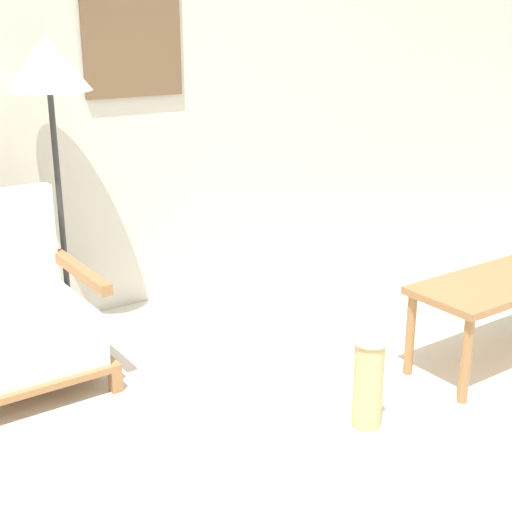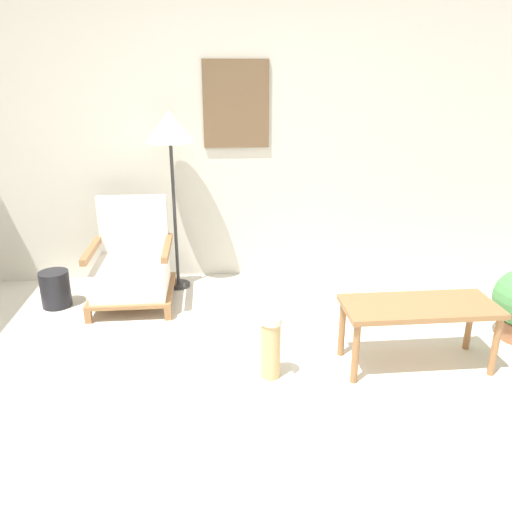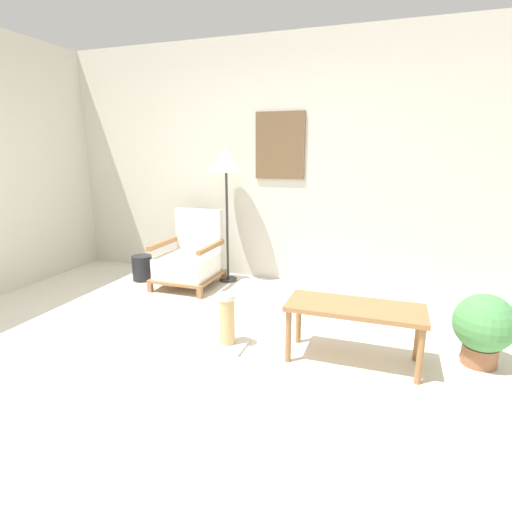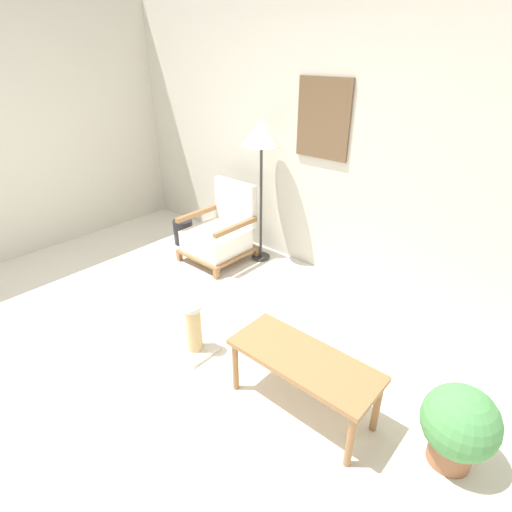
{
  "view_description": "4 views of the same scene",
  "coord_description": "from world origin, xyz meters",
  "px_view_note": "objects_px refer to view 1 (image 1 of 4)",
  "views": [
    {
      "loc": [
        -1.81,
        -1.26,
        1.59
      ],
      "look_at": [
        -0.03,
        1.3,
        0.55
      ],
      "focal_mm": 50.0,
      "sensor_mm": 36.0,
      "label": 1
    },
    {
      "loc": [
        -0.34,
        -2.08,
        1.78
      ],
      "look_at": [
        -0.03,
        1.3,
        0.55
      ],
      "focal_mm": 35.0,
      "sensor_mm": 36.0,
      "label": 2
    },
    {
      "loc": [
        1.14,
        -2.08,
        1.49
      ],
      "look_at": [
        -0.03,
        1.3,
        0.55
      ],
      "focal_mm": 28.0,
      "sensor_mm": 36.0,
      "label": 3
    },
    {
      "loc": [
        1.97,
        -0.98,
        2.14
      ],
      "look_at": [
        -0.03,
        1.3,
        0.55
      ],
      "focal_mm": 28.0,
      "sensor_mm": 36.0,
      "label": 4
    }
  ],
  "objects_px": {
    "floor_lamp": "(48,75)",
    "scratching_post": "(368,393)",
    "armchair": "(17,318)",
    "coffee_table": "(504,289)"
  },
  "relations": [
    {
      "from": "floor_lamp",
      "to": "scratching_post",
      "type": "xyz_separation_m",
      "value": [
        0.65,
        -1.54,
        -1.17
      ]
    },
    {
      "from": "armchair",
      "to": "coffee_table",
      "type": "relative_size",
      "value": 0.87
    },
    {
      "from": "armchair",
      "to": "floor_lamp",
      "type": "relative_size",
      "value": 0.55
    },
    {
      "from": "coffee_table",
      "to": "scratching_post",
      "type": "bearing_deg",
      "value": -174.42
    },
    {
      "from": "armchair",
      "to": "coffee_table",
      "type": "bearing_deg",
      "value": -30.65
    },
    {
      "from": "armchair",
      "to": "floor_lamp",
      "type": "height_order",
      "value": "floor_lamp"
    },
    {
      "from": "coffee_table",
      "to": "floor_lamp",
      "type": "bearing_deg",
      "value": 137.85
    },
    {
      "from": "armchair",
      "to": "floor_lamp",
      "type": "distance_m",
      "value": 1.13
    },
    {
      "from": "coffee_table",
      "to": "scratching_post",
      "type": "height_order",
      "value": "scratching_post"
    },
    {
      "from": "armchair",
      "to": "scratching_post",
      "type": "height_order",
      "value": "armchair"
    }
  ]
}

